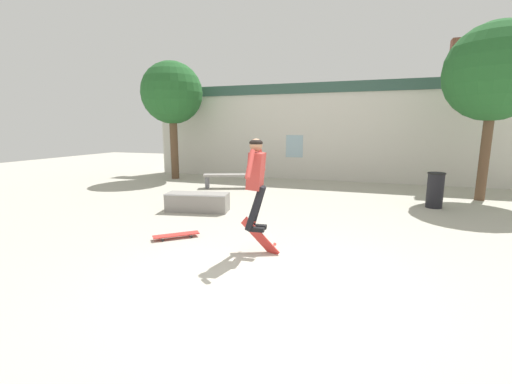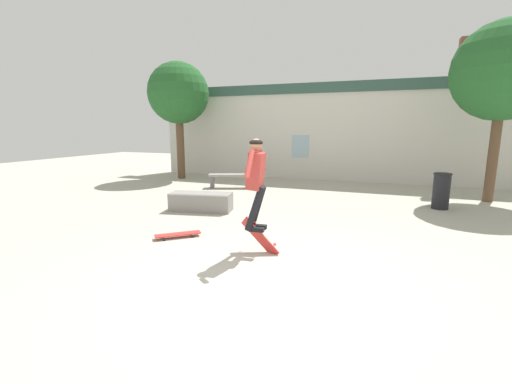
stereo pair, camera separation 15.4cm
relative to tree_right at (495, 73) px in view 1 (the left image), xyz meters
The scene contains 10 objects.
ground_plane 9.22m from the tree_right, 121.78° to the right, with size 40.00×40.00×0.00m, color #B2AD9E.
building_backdrop 5.37m from the tree_right, 149.86° to the left, with size 16.70×0.52×5.12m.
tree_right is the anchor object (origin of this frame).
tree_left 10.95m from the tree_right, behind, with size 2.47×2.47×4.73m.
park_bench 8.49m from the tree_right, behind, with size 1.89×1.07×0.49m.
skate_ledge 8.92m from the tree_right, 151.71° to the right, with size 1.66×0.86×0.47m.
trash_bin 3.75m from the tree_right, 133.67° to the right, with size 0.45×0.45×0.95m.
skater 8.26m from the tree_right, 127.94° to the right, with size 0.35×1.11×1.53m.
skateboard_flipping 8.54m from the tree_right, 127.95° to the right, with size 0.74×0.20×0.72m.
skateboard_resting 9.61m from the tree_right, 137.64° to the right, with size 0.79×0.73×0.08m.
Camera 1 is at (1.39, -4.33, 2.12)m, focal length 24.00 mm.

